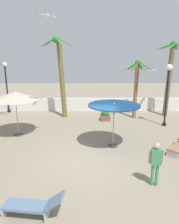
{
  "coord_description": "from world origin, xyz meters",
  "views": [
    {
      "loc": [
        -0.15,
        -9.6,
        4.76
      ],
      "look_at": [
        0.0,
        3.16,
        1.4
      ],
      "focal_mm": 35.09,
      "sensor_mm": 36.0,
      "label": 1
    }
  ],
  "objects_px": {
    "palm_tree_1": "(170,71)",
    "seagull_0": "(47,15)",
    "patio_umbrella_0": "(15,96)",
    "palm_tree_3": "(61,69)",
    "planter": "(105,115)",
    "lamp_post_1": "(168,85)",
    "palm_tree_0": "(136,82)",
    "lamp_post_0": "(6,80)",
    "lounge_chair_0": "(34,205)",
    "seagull_1": "(152,70)",
    "guest_0": "(156,160)",
    "patio_umbrella_1": "(114,107)"
  },
  "relations": [
    {
      "from": "palm_tree_3",
      "to": "palm_tree_0",
      "type": "bearing_deg",
      "value": -3.72
    },
    {
      "from": "patio_umbrella_1",
      "to": "lamp_post_1",
      "type": "distance_m",
      "value": 5.29
    },
    {
      "from": "lamp_post_0",
      "to": "seagull_1",
      "type": "xyz_separation_m",
      "value": [
        11.53,
        -1.54,
        0.88
      ]
    },
    {
      "from": "lamp_post_0",
      "to": "planter",
      "type": "distance_m",
      "value": 8.68
    },
    {
      "from": "palm_tree_1",
      "to": "guest_0",
      "type": "relative_size",
      "value": 3.4
    },
    {
      "from": "palm_tree_0",
      "to": "lamp_post_0",
      "type": "distance_m",
      "value": 10.5
    },
    {
      "from": "lamp_post_1",
      "to": "lounge_chair_0",
      "type": "xyz_separation_m",
      "value": [
        -6.92,
        -8.67,
        -2.39
      ]
    },
    {
      "from": "palm_tree_3",
      "to": "lounge_chair_0",
      "type": "distance_m",
      "value": 11.48
    },
    {
      "from": "patio_umbrella_1",
      "to": "patio_umbrella_0",
      "type": "bearing_deg",
      "value": 162.54
    },
    {
      "from": "patio_umbrella_0",
      "to": "seagull_1",
      "type": "relative_size",
      "value": 2.53
    },
    {
      "from": "lamp_post_1",
      "to": "lounge_chair_0",
      "type": "bearing_deg",
      "value": -128.62
    },
    {
      "from": "lamp_post_1",
      "to": "patio_umbrella_1",
      "type": "bearing_deg",
      "value": -138.66
    },
    {
      "from": "lounge_chair_0",
      "to": "seagull_1",
      "type": "distance_m",
      "value": 13.11
    },
    {
      "from": "lamp_post_0",
      "to": "planter",
      "type": "bearing_deg",
      "value": -16.84
    },
    {
      "from": "lounge_chair_0",
      "to": "guest_0",
      "type": "distance_m",
      "value": 4.45
    },
    {
      "from": "lamp_post_0",
      "to": "lamp_post_1",
      "type": "distance_m",
      "value": 12.55
    },
    {
      "from": "guest_0",
      "to": "planter",
      "type": "relative_size",
      "value": 2.0
    },
    {
      "from": "patio_umbrella_0",
      "to": "palm_tree_1",
      "type": "height_order",
      "value": "palm_tree_1"
    },
    {
      "from": "palm_tree_3",
      "to": "planter",
      "type": "height_order",
      "value": "palm_tree_3"
    },
    {
      "from": "patio_umbrella_0",
      "to": "planter",
      "type": "distance_m",
      "value": 6.67
    },
    {
      "from": "patio_umbrella_1",
      "to": "palm_tree_0",
      "type": "distance_m",
      "value": 5.93
    },
    {
      "from": "patio_umbrella_0",
      "to": "lamp_post_0",
      "type": "distance_m",
      "value": 6.05
    },
    {
      "from": "palm_tree_1",
      "to": "seagull_1",
      "type": "height_order",
      "value": "palm_tree_1"
    },
    {
      "from": "patio_umbrella_0",
      "to": "lounge_chair_0",
      "type": "bearing_deg",
      "value": -69.64
    },
    {
      "from": "patio_umbrella_0",
      "to": "palm_tree_0",
      "type": "distance_m",
      "value": 8.69
    },
    {
      "from": "seagull_0",
      "to": "seagull_1",
      "type": "xyz_separation_m",
      "value": [
        6.7,
        5.86,
        -2.87
      ]
    },
    {
      "from": "palm_tree_1",
      "to": "seagull_0",
      "type": "distance_m",
      "value": 10.69
    },
    {
      "from": "palm_tree_1",
      "to": "lamp_post_1",
      "type": "height_order",
      "value": "palm_tree_1"
    },
    {
      "from": "patio_umbrella_1",
      "to": "palm_tree_3",
      "type": "xyz_separation_m",
      "value": [
        -3.35,
        5.8,
        1.52
      ]
    },
    {
      "from": "palm_tree_3",
      "to": "planter",
      "type": "relative_size",
      "value": 7.22
    },
    {
      "from": "lamp_post_1",
      "to": "seagull_1",
      "type": "xyz_separation_m",
      "value": [
        -0.43,
        2.26,
        0.81
      ]
    },
    {
      "from": "palm_tree_1",
      "to": "guest_0",
      "type": "distance_m",
      "value": 10.72
    },
    {
      "from": "seagull_0",
      "to": "seagull_1",
      "type": "relative_size",
      "value": 0.74
    },
    {
      "from": "lamp_post_0",
      "to": "lounge_chair_0",
      "type": "height_order",
      "value": "lamp_post_0"
    },
    {
      "from": "seagull_0",
      "to": "lamp_post_0",
      "type": "bearing_deg",
      "value": 123.14
    },
    {
      "from": "patio_umbrella_1",
      "to": "palm_tree_1",
      "type": "bearing_deg",
      "value": 50.51
    },
    {
      "from": "patio_umbrella_0",
      "to": "lamp_post_0",
      "type": "xyz_separation_m",
      "value": [
        -2.46,
        5.52,
        0.3
      ]
    },
    {
      "from": "patio_umbrella_1",
      "to": "lamp_post_0",
      "type": "height_order",
      "value": "lamp_post_0"
    },
    {
      "from": "palm_tree_3",
      "to": "guest_0",
      "type": "distance_m",
      "value": 10.73
    },
    {
      "from": "patio_umbrella_0",
      "to": "palm_tree_3",
      "type": "bearing_deg",
      "value": 61.45
    },
    {
      "from": "patio_umbrella_0",
      "to": "lamp_post_1",
      "type": "relative_size",
      "value": 0.67
    },
    {
      "from": "palm_tree_1",
      "to": "seagull_0",
      "type": "bearing_deg",
      "value": -142.84
    },
    {
      "from": "patio_umbrella_0",
      "to": "guest_0",
      "type": "xyz_separation_m",
      "value": [
        6.68,
        -5.34,
        -1.4
      ]
    },
    {
      "from": "palm_tree_3",
      "to": "lamp_post_1",
      "type": "distance_m",
      "value": 7.71
    },
    {
      "from": "palm_tree_0",
      "to": "seagull_0",
      "type": "distance_m",
      "value": 8.65
    },
    {
      "from": "palm_tree_0",
      "to": "palm_tree_3",
      "type": "xyz_separation_m",
      "value": [
        -5.66,
        0.37,
        0.91
      ]
    },
    {
      "from": "palm_tree_1",
      "to": "lamp_post_1",
      "type": "bearing_deg",
      "value": -112.14
    },
    {
      "from": "palm_tree_0",
      "to": "lounge_chair_0",
      "type": "xyz_separation_m",
      "value": [
        -5.29,
        -10.62,
        -2.37
      ]
    },
    {
      "from": "patio_umbrella_0",
      "to": "palm_tree_3",
      "type": "height_order",
      "value": "palm_tree_3"
    },
    {
      "from": "patio_umbrella_0",
      "to": "palm_tree_1",
      "type": "xyz_separation_m",
      "value": [
        10.56,
        4.33,
        1.1
      ]
    }
  ]
}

